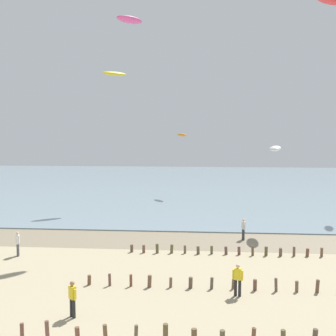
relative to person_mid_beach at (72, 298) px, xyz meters
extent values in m
cube|color=#84755B|center=(0.77, 14.23, -0.91)|extent=(120.00, 5.62, 0.01)
cube|color=gray|center=(0.77, 52.04, -0.87)|extent=(160.00, 70.00, 0.10)
cylinder|color=brown|center=(-1.33, -2.44, -0.52)|extent=(0.18, 0.19, 0.80)
cylinder|color=brown|center=(-0.21, -2.60, -0.41)|extent=(0.20, 0.16, 1.01)
cylinder|color=brown|center=(2.14, -2.52, -0.46)|extent=(0.21, 0.21, 0.93)
cylinder|color=brown|center=(3.36, -2.46, -0.46)|extent=(0.17, 0.16, 0.92)
cylinder|color=brown|center=(4.53, -2.48, -0.41)|extent=(0.21, 0.25, 1.04)
cylinder|color=brown|center=(-0.36, 4.12, -0.64)|extent=(0.22, 0.22, 0.57)
cylinder|color=brown|center=(0.81, 4.08, -0.58)|extent=(0.18, 0.17, 0.69)
cylinder|color=brown|center=(2.01, 4.08, -0.58)|extent=(0.16, 0.16, 0.67)
cylinder|color=brown|center=(3.06, 4.04, -0.58)|extent=(0.23, 0.24, 0.69)
cylinder|color=brown|center=(4.23, 4.11, -0.64)|extent=(0.17, 0.17, 0.56)
cylinder|color=brown|center=(5.33, 4.08, -0.61)|extent=(0.23, 0.24, 0.63)
cylinder|color=brown|center=(6.48, 4.07, -0.60)|extent=(0.19, 0.17, 0.64)
cylinder|color=brown|center=(7.64, 4.15, -0.64)|extent=(0.16, 0.15, 0.56)
cylinder|color=brown|center=(8.81, 4.03, -0.61)|extent=(0.20, 0.21, 0.61)
cylinder|color=brown|center=(9.92, 4.00, -0.55)|extent=(0.18, 0.17, 0.74)
cylinder|color=brown|center=(11.02, 4.02, -0.62)|extent=(0.18, 0.20, 0.60)
cylinder|color=brown|center=(12.10, 4.02, -0.57)|extent=(0.22, 0.20, 0.71)
cylinder|color=brown|center=(0.91, 10.73, -0.65)|extent=(0.21, 0.22, 0.54)
cylinder|color=brown|center=(1.80, 10.61, -0.64)|extent=(0.21, 0.22, 0.57)
cylinder|color=brown|center=(2.76, 10.65, -0.59)|extent=(0.23, 0.23, 0.67)
cylinder|color=brown|center=(3.79, 10.72, -0.61)|extent=(0.23, 0.22, 0.63)
cylinder|color=brown|center=(4.73, 10.73, -0.63)|extent=(0.18, 0.18, 0.58)
cylinder|color=brown|center=(5.66, 10.63, -0.64)|extent=(0.23, 0.24, 0.57)
cylinder|color=brown|center=(6.61, 10.74, -0.63)|extent=(0.19, 0.19, 0.59)
cylinder|color=brown|center=(7.61, 10.71, -0.64)|extent=(0.23, 0.23, 0.58)
cylinder|color=brown|center=(8.52, 10.71, -0.63)|extent=(0.22, 0.22, 0.58)
cylinder|color=brown|center=(9.45, 10.61, -0.58)|extent=(0.21, 0.20, 0.70)
cylinder|color=brown|center=(10.38, 10.64, -0.60)|extent=(0.22, 0.22, 0.65)
cylinder|color=brown|center=(11.37, 10.62, -0.63)|extent=(0.22, 0.24, 0.58)
cylinder|color=brown|center=(12.30, 10.72, -0.59)|extent=(0.19, 0.21, 0.66)
cylinder|color=brown|center=(13.21, 10.72, -0.64)|extent=(0.24, 0.23, 0.57)
cylinder|color=brown|center=(14.17, 10.73, -0.61)|extent=(0.19, 0.20, 0.63)
cylinder|color=#232328|center=(-0.08, 0.08, -0.48)|extent=(0.16, 0.16, 0.88)
cylinder|color=#232328|center=(0.08, -0.08, -0.48)|extent=(0.16, 0.16, 0.88)
cube|color=yellow|center=(0.00, 0.00, 0.26)|extent=(0.41, 0.41, 0.60)
sphere|color=#9E7051|center=(0.00, 0.00, 0.68)|extent=(0.22, 0.22, 0.22)
cylinder|color=yellow|center=(-0.17, 0.17, 0.21)|extent=(0.09, 0.09, 0.52)
cylinder|color=yellow|center=(0.17, -0.17, 0.21)|extent=(0.09, 0.09, 0.52)
cylinder|color=#232328|center=(7.70, 3.21, -0.48)|extent=(0.16, 0.16, 0.88)
cylinder|color=#232328|center=(7.91, 3.15, -0.48)|extent=(0.16, 0.16, 0.88)
cube|color=yellow|center=(7.81, 3.18, 0.26)|extent=(0.41, 0.31, 0.60)
sphere|color=beige|center=(7.81, 3.18, 0.68)|extent=(0.22, 0.22, 0.22)
cylinder|color=yellow|center=(7.58, 3.24, 0.21)|extent=(0.09, 0.09, 0.52)
cylinder|color=yellow|center=(8.04, 3.11, 0.21)|extent=(0.09, 0.09, 0.52)
cylinder|color=#4C4C56|center=(-6.76, 9.04, -0.48)|extent=(0.16, 0.16, 0.88)
cylinder|color=#4C4C56|center=(-6.84, 9.25, -0.48)|extent=(0.16, 0.16, 0.88)
cube|color=white|center=(-6.80, 9.15, 0.26)|extent=(0.33, 0.41, 0.60)
sphere|color=beige|center=(-6.80, 9.15, 0.68)|extent=(0.22, 0.22, 0.22)
cylinder|color=white|center=(-6.72, 8.92, 0.21)|extent=(0.09, 0.09, 0.52)
cylinder|color=white|center=(-6.88, 9.37, 0.21)|extent=(0.09, 0.09, 0.52)
cylinder|color=#383842|center=(9.19, 15.01, -0.48)|extent=(0.16, 0.16, 0.88)
cylinder|color=#383842|center=(9.23, 14.79, -0.48)|extent=(0.16, 0.16, 0.88)
cube|color=white|center=(9.21, 14.90, 0.26)|extent=(0.28, 0.39, 0.60)
sphere|color=beige|center=(9.21, 14.90, 0.68)|extent=(0.22, 0.22, 0.22)
cylinder|color=white|center=(9.17, 15.14, 0.21)|extent=(0.09, 0.09, 0.52)
cylinder|color=white|center=(9.25, 14.66, 0.21)|extent=(0.09, 0.09, 0.52)
ellipsoid|color=yellow|center=(-4.26, 29.82, 14.45)|extent=(2.98, 2.64, 0.69)
ellipsoid|color=orange|center=(3.12, 37.97, 7.38)|extent=(1.85, 2.45, 0.57)
ellipsoid|color=white|center=(12.16, 18.29, 6.27)|extent=(1.26, 3.05, 0.61)
ellipsoid|color=#E54C99|center=(0.01, 15.66, 16.67)|extent=(2.34, 2.36, 0.65)
ellipsoid|color=red|center=(13.13, 7.29, 15.25)|extent=(2.34, 2.19, 0.49)
camera|label=1|loc=(5.96, -18.21, 7.55)|focal=44.59mm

